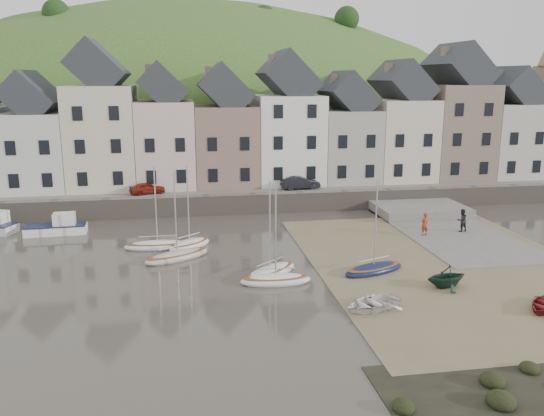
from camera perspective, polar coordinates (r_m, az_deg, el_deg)
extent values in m
plane|color=#403B32|center=(35.92, 1.56, -6.83)|extent=(160.00, 160.00, 0.00)
cube|color=#396026|center=(66.46, -3.63, 3.17)|extent=(90.00, 30.00, 1.50)
cube|color=slate|center=(55.08, -2.44, 1.94)|extent=(70.00, 7.00, 0.10)
cube|color=slate|center=(51.81, -1.96, 0.48)|extent=(70.00, 1.20, 1.80)
cube|color=#756347|center=(39.39, 17.55, -5.59)|extent=(18.00, 26.00, 0.06)
cube|color=slate|center=(47.96, 17.59, -2.22)|extent=(8.00, 18.00, 0.12)
ellipsoid|color=#396026|center=(97.95, -8.04, -4.95)|extent=(134.40, 84.00, 84.00)
cylinder|color=#382619|center=(82.82, -21.01, 16.32)|extent=(0.50, 0.50, 3.00)
sphere|color=#213D19|center=(83.02, -21.15, 18.03)|extent=(3.60, 3.60, 3.60)
cylinder|color=#382619|center=(85.34, -10.81, 16.81)|extent=(0.50, 0.50, 3.00)
sphere|color=#213D19|center=(85.54, -10.89, 18.48)|extent=(3.60, 3.60, 3.60)
cylinder|color=#382619|center=(84.25, -0.84, 17.09)|extent=(0.50, 0.50, 3.00)
sphere|color=#213D19|center=(84.45, -0.85, 18.78)|extent=(3.60, 3.60, 3.60)
cylinder|color=#382619|center=(85.87, 7.57, 16.90)|extent=(0.50, 0.50, 3.00)
sphere|color=#213D19|center=(86.07, 7.62, 18.56)|extent=(3.60, 3.60, 3.60)
cube|color=silver|center=(59.17, -22.66, 5.35)|extent=(5.80, 8.00, 7.50)
cube|color=gray|center=(59.10, -24.63, 11.67)|extent=(0.60, 0.90, 1.40)
cube|color=beige|center=(57.92, -16.80, 6.90)|extent=(6.40, 8.00, 10.00)
cube|color=gray|center=(57.90, -18.98, 14.92)|extent=(0.60, 0.90, 1.40)
cube|color=beige|center=(57.53, -10.74, 6.44)|extent=(5.60, 8.00, 8.50)
cube|color=gray|center=(57.21, -12.49, 13.43)|extent=(0.60, 0.90, 1.40)
cube|color=#866B5C|center=(57.72, -4.78, 6.39)|extent=(6.20, 8.00, 8.00)
cube|color=gray|center=(57.21, -6.51, 13.45)|extent=(0.60, 0.90, 1.40)
cube|color=white|center=(58.52, 1.56, 7.02)|extent=(6.60, 8.00, 9.00)
cube|color=gray|center=(57.91, -0.04, 14.71)|extent=(0.60, 0.90, 1.40)
cube|color=#A7A298|center=(60.08, 7.46, 6.35)|extent=(5.80, 8.00, 7.50)
cube|color=gray|center=(59.27, 6.28, 12.76)|extent=(0.60, 0.90, 1.40)
cube|color=beige|center=(62.00, 12.79, 6.82)|extent=(6.00, 8.00, 8.50)
cube|color=gray|center=(61.10, 11.80, 13.61)|extent=(0.60, 0.90, 1.40)
cube|color=#7E6B5A|center=(64.52, 18.02, 7.41)|extent=(6.40, 8.00, 10.00)
cube|color=gray|center=(63.59, 17.24, 14.82)|extent=(0.60, 0.90, 1.40)
cube|color=#BBB8AD|center=(67.64, 22.63, 6.43)|extent=(5.80, 8.00, 8.00)
cube|color=gray|center=(66.54, 22.08, 12.37)|extent=(0.60, 0.90, 1.40)
ellipsoid|color=white|center=(42.04, -11.58, -3.81)|extent=(4.88, 1.55, 0.84)
ellipsoid|color=brown|center=(41.98, -11.59, -3.52)|extent=(4.49, 1.40, 0.20)
cylinder|color=#B2B5B7|center=(41.25, -11.77, 0.31)|extent=(0.10, 0.10, 5.60)
cylinder|color=#B2B5B7|center=(41.83, -11.62, -2.82)|extent=(2.68, 0.11, 0.08)
ellipsoid|color=white|center=(41.86, -8.40, -3.75)|extent=(3.78, 3.49, 0.84)
ellipsoid|color=brown|center=(41.80, -8.41, -3.46)|extent=(3.46, 3.19, 0.20)
cylinder|color=#B2B5B7|center=(41.07, -8.55, 0.39)|extent=(0.10, 0.10, 5.60)
cylinder|color=#B2B5B7|center=(41.65, -8.44, -2.76)|extent=(1.60, 1.34, 0.08)
ellipsoid|color=beige|center=(39.36, -9.65, -4.90)|extent=(5.00, 3.70, 0.84)
ellipsoid|color=brown|center=(39.29, -9.66, -4.60)|extent=(4.59, 3.38, 0.20)
cylinder|color=#B2B5B7|center=(38.52, -9.82, -0.51)|extent=(0.10, 0.10, 5.60)
cylinder|color=#B2B5B7|center=(39.14, -9.69, -3.86)|extent=(2.39, 1.38, 0.08)
ellipsoid|color=white|center=(35.72, -0.22, -6.61)|extent=(4.49, 4.13, 0.84)
ellipsoid|color=brown|center=(35.64, -0.22, -6.28)|extent=(4.12, 3.79, 0.20)
cylinder|color=#B2B5B7|center=(34.79, -0.22, -1.80)|extent=(0.10, 0.10, 5.60)
cylinder|color=#B2B5B7|center=(35.47, -0.22, -5.47)|extent=(1.99, 1.70, 0.08)
ellipsoid|color=white|center=(34.41, 0.37, -7.39)|extent=(4.39, 1.62, 0.84)
ellipsoid|color=brown|center=(34.33, 0.37, -7.05)|extent=(4.04, 1.47, 0.20)
cylinder|color=#B2B5B7|center=(33.45, 0.38, -2.42)|extent=(0.10, 0.10, 5.60)
cylinder|color=#B2B5B7|center=(34.15, 0.37, -6.22)|extent=(2.40, 0.15, 0.08)
ellipsoid|color=#131A3B|center=(36.80, 10.33, -6.22)|extent=(4.74, 3.01, 0.84)
ellipsoid|color=brown|center=(36.73, 10.34, -5.90)|extent=(4.35, 2.75, 0.20)
cylinder|color=#B2B5B7|center=(35.90, 10.53, -1.55)|extent=(0.10, 0.10, 5.60)
cylinder|color=#B2B5B7|center=(36.56, 10.37, -5.12)|extent=(2.34, 0.96, 0.08)
cube|color=white|center=(48.19, -21.15, -2.07)|extent=(4.83, 1.97, 0.70)
cube|color=#131A3B|center=(48.10, -21.19, -1.64)|extent=(4.74, 2.01, 0.08)
cube|color=white|center=(47.81, -20.42, -1.07)|extent=(1.72, 1.29, 1.00)
imported|color=white|center=(31.12, 10.16, -9.49)|extent=(3.98, 3.42, 0.69)
imported|color=#163327|center=(35.09, 17.34, -6.66)|extent=(2.98, 2.69, 1.37)
imported|color=#9A341C|center=(45.62, 15.29, -1.58)|extent=(0.76, 0.62, 1.81)
imported|color=black|center=(47.64, 18.78, -1.18)|extent=(1.01, 0.85, 1.85)
imported|color=maroon|center=(53.70, -12.60, 1.99)|extent=(3.50, 2.13, 1.11)
imported|color=black|center=(54.80, 2.91, 2.59)|extent=(3.89, 1.65, 1.25)
ellipsoid|color=black|center=(22.95, 13.23, -19.11)|extent=(0.87, 0.96, 0.57)
ellipsoid|color=black|center=(27.20, 24.77, -14.62)|extent=(0.84, 0.92, 0.54)
ellipsoid|color=black|center=(24.29, 22.32, -17.73)|extent=(1.10, 1.21, 0.71)
ellipsoid|color=black|center=(26.00, 22.06, -15.85)|extent=(0.50, 0.55, 0.33)
ellipsoid|color=black|center=(25.59, 21.55, -16.03)|extent=(1.01, 1.11, 0.65)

